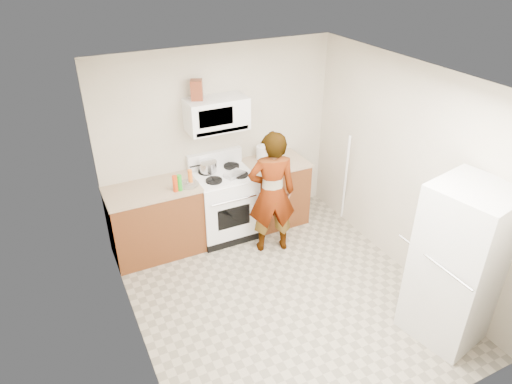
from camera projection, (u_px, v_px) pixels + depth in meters
floor at (283, 297)px, 5.25m from camera, size 3.60×3.60×0.00m
back_wall at (220, 141)px, 6.03m from camera, size 3.20×0.02×2.50m
right_wall at (407, 172)px, 5.24m from camera, size 0.02×3.60×2.50m
cabinet_left at (156, 222)px, 5.79m from camera, size 1.12×0.62×0.90m
counter_left at (151, 190)px, 5.56m from camera, size 1.14×0.64×0.03m
cabinet_right at (275, 192)px, 6.45m from camera, size 0.80×0.62×0.90m
counter_right at (275, 163)px, 6.22m from camera, size 0.82×0.64×0.03m
gas_range at (224, 203)px, 6.13m from camera, size 0.76×0.65×1.13m
microwave at (217, 114)px, 5.63m from camera, size 0.76×0.38×0.40m
person at (272, 193)px, 5.67m from camera, size 0.69×0.55×1.65m
fridge at (459, 265)px, 4.41m from camera, size 0.83×0.83×1.70m
kettle at (262, 152)px, 6.25m from camera, size 0.18×0.18×0.19m
jug at (197, 90)px, 5.42m from camera, size 0.18×0.18×0.24m
saucepan at (208, 166)px, 5.90m from camera, size 0.26×0.26×0.12m
tray at (234, 174)px, 5.84m from camera, size 0.29×0.24×0.05m
bottle_spray at (175, 184)px, 5.44m from camera, size 0.06×0.06×0.21m
bottle_hot_sauce at (190, 176)px, 5.65m from camera, size 0.06×0.06×0.17m
bottle_green_cap at (179, 183)px, 5.47m from camera, size 0.08×0.08×0.20m
pot_lid at (188, 184)px, 5.63m from camera, size 0.29×0.29×0.01m
broom at (346, 179)px, 6.27m from camera, size 0.21×0.25×1.39m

